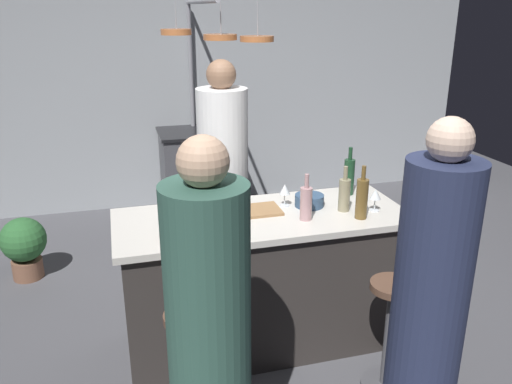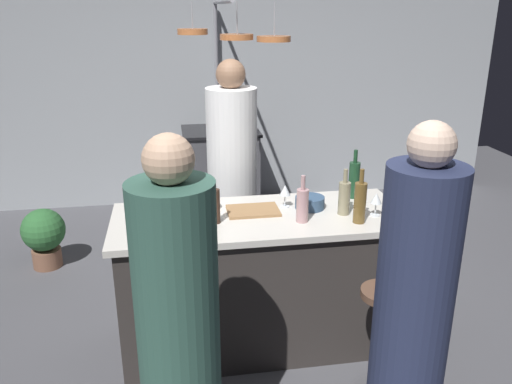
{
  "view_description": "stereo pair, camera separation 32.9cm",
  "coord_description": "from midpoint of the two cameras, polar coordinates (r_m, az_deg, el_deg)",
  "views": [
    {
      "loc": [
        -0.83,
        -2.84,
        2.1
      ],
      "look_at": [
        0.0,
        0.15,
        1.0
      ],
      "focal_mm": 36.51,
      "sensor_mm": 36.0,
      "label": 1
    },
    {
      "loc": [
        -0.51,
        -2.91,
        2.1
      ],
      "look_at": [
        0.0,
        0.15,
        1.0
      ],
      "focal_mm": 36.51,
      "sensor_mm": 36.0,
      "label": 2
    }
  ],
  "objects": [
    {
      "name": "mixing_bowl_wooden",
      "position": [
        2.93,
        -5.44,
        -3.96
      ],
      "size": [
        0.2,
        0.2,
        0.07
      ],
      "primitive_type": "cylinder",
      "color": "brown",
      "rests_on": "kitchen_island"
    },
    {
      "name": "ground_plane",
      "position": [
        3.62,
        3.11,
        -15.94
      ],
      "size": [
        9.0,
        9.0,
        0.0
      ],
      "primitive_type": "plane",
      "color": "#4C4C51"
    },
    {
      "name": "chef",
      "position": [
        3.94,
        -0.21,
        0.56
      ],
      "size": [
        0.37,
        0.37,
        1.76
      ],
      "color": "white",
      "rests_on": "ground_plane"
    },
    {
      "name": "stove_range",
      "position": [
        5.61,
        -2.18,
        2.41
      ],
      "size": [
        0.8,
        0.64,
        0.89
      ],
      "color": "#47474C",
      "rests_on": "ground_plane"
    },
    {
      "name": "wine_bottle_green",
      "position": [
        3.53,
        13.34,
        1.34
      ],
      "size": [
        0.07,
        0.07,
        0.33
      ],
      "color": "#193D23",
      "rests_on": "kitchen_island"
    },
    {
      "name": "wine_glass_near_right_guest",
      "position": [
        3.26,
        15.88,
        -0.85
      ],
      "size": [
        0.07,
        0.07,
        0.15
      ],
      "color": "silver",
      "rests_on": "kitchen_island"
    },
    {
      "name": "wine_bottle_amber",
      "position": [
        3.13,
        14.31,
        -1.11
      ],
      "size": [
        0.07,
        0.07,
        0.33
      ],
      "color": "brown",
      "rests_on": "kitchen_island"
    },
    {
      "name": "potted_plant",
      "position": [
        4.68,
        -20.39,
        -4.43
      ],
      "size": [
        0.36,
        0.36,
        0.52
      ],
      "color": "brown",
      "rests_on": "ground_plane"
    },
    {
      "name": "wine_bottle_white",
      "position": [
        3.24,
        12.53,
        -0.62
      ],
      "size": [
        0.07,
        0.07,
        0.29
      ],
      "color": "gray",
      "rests_on": "kitchen_island"
    },
    {
      "name": "bar_stool_left",
      "position": [
        2.84,
        -5.45,
        -17.97
      ],
      "size": [
        0.28,
        0.28,
        0.68
      ],
      "color": "#4C4C51",
      "rests_on": "ground_plane"
    },
    {
      "name": "kitchen_island",
      "position": [
        3.38,
        3.25,
        -9.68
      ],
      "size": [
        1.8,
        0.72,
        0.9
      ],
      "color": "#332D2B",
      "rests_on": "ground_plane"
    },
    {
      "name": "wine_bottle_rose",
      "position": [
        3.08,
        8.16,
        -1.42
      ],
      "size": [
        0.07,
        0.07,
        0.29
      ],
      "color": "#B78C8E",
      "rests_on": "kitchen_island"
    },
    {
      "name": "back_wall",
      "position": [
        5.82,
        -2.8,
        11.62
      ],
      "size": [
        6.4,
        0.16,
        2.6
      ],
      "primitive_type": "cube",
      "color": "#9EA3A8",
      "rests_on": "ground_plane"
    },
    {
      "name": "bar_stool_right",
      "position": [
        3.1,
        16.6,
        -15.24
      ],
      "size": [
        0.28,
        0.28,
        0.68
      ],
      "color": "#4C4C51",
      "rests_on": "ground_plane"
    },
    {
      "name": "guest_right",
      "position": [
        2.61,
        20.34,
        -12.37
      ],
      "size": [
        0.35,
        0.35,
        1.67
      ],
      "color": "#262D4C",
      "rests_on": "ground_plane"
    },
    {
      "name": "mixing_bowl_blue",
      "position": [
        3.32,
        8.75,
        -1.19
      ],
      "size": [
        0.19,
        0.19,
        0.08
      ],
      "primitive_type": "cylinder",
      "color": "#334C6B",
      "rests_on": "kitchen_island"
    },
    {
      "name": "overhead_pot_rack",
      "position": [
        4.76,
        -0.87,
        14.72
      ],
      "size": [
        0.91,
        1.51,
        2.17
      ],
      "color": "gray",
      "rests_on": "ground_plane"
    },
    {
      "name": "mixing_bowl_ceramic",
      "position": [
        3.26,
        -2.87,
        -1.36
      ],
      "size": [
        0.18,
        0.18,
        0.08
      ],
      "primitive_type": "cylinder",
      "color": "silver",
      "rests_on": "kitchen_island"
    },
    {
      "name": "wine_bottle_red",
      "position": [
        3.09,
        -4.81,
        -0.81
      ],
      "size": [
        0.07,
        0.07,
        0.33
      ],
      "color": "#143319",
      "rests_on": "kitchen_island"
    },
    {
      "name": "pepper_mill",
      "position": [
        3.03,
        -1.33,
        -1.64
      ],
      "size": [
        0.05,
        0.05,
        0.21
      ],
      "primitive_type": "cylinder",
      "color": "#382319",
      "rests_on": "kitchen_island"
    },
    {
      "name": "wine_glass_by_chef",
      "position": [
        3.3,
        6.06,
        0.02
      ],
      "size": [
        0.07,
        0.07,
        0.15
      ],
      "color": "silver",
      "rests_on": "kitchen_island"
    },
    {
      "name": "guest_left",
      "position": [
        2.29,
        -4.26,
        -15.89
      ],
      "size": [
        0.35,
        0.35,
        1.67
      ],
      "color": "#33594C",
      "rests_on": "ground_plane"
    },
    {
      "name": "wine_glass_near_left_guest",
      "position": [
        3.19,
        -7.0,
        -0.68
      ],
      "size": [
        0.07,
        0.07,
        0.15
      ],
      "color": "silver",
      "rests_on": "kitchen_island"
    },
    {
      "name": "cutting_board",
      "position": [
        3.23,
        2.58,
        -2.1
      ],
      "size": [
        0.32,
        0.22,
        0.02
      ],
      "primitive_type": "cube",
      "color": "#997047",
      "rests_on": "kitchen_island"
    }
  ]
}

